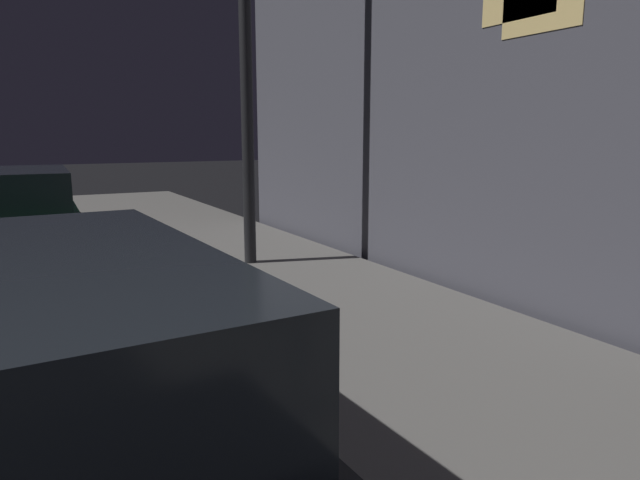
# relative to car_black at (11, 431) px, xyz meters

# --- Properties ---
(car_black) EXTENTS (2.08, 4.45, 1.43)m
(car_black) POSITION_rel_car_black_xyz_m (0.00, 0.00, 0.00)
(car_black) COLOR black
(car_black) RESTS_ON ground
(car_green) EXTENTS (2.08, 4.60, 1.43)m
(car_green) POSITION_rel_car_black_xyz_m (-0.00, 5.84, -0.01)
(car_green) COLOR #19592D
(car_green) RESTS_ON ground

